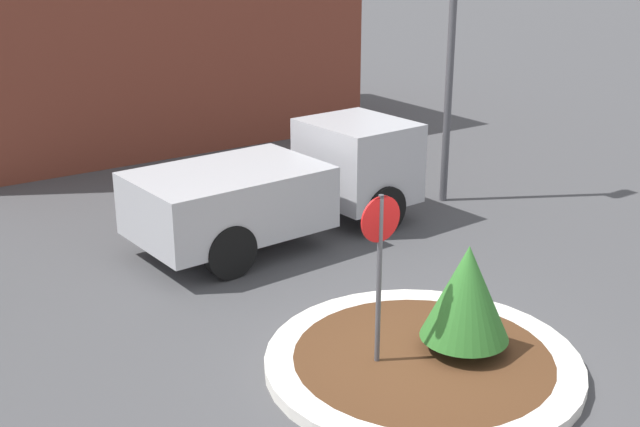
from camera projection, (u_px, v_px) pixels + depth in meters
name	position (u px, v px, depth m)	size (l,w,h in m)	color
ground_plane	(422.00, 367.00, 11.05)	(120.00, 120.00, 0.00)	#474749
traffic_island	(422.00, 362.00, 11.02)	(4.35, 4.35, 0.18)	silver
stop_sign	(380.00, 255.00, 10.36)	(0.62, 0.07, 2.54)	#4C4C51
island_shrub	(467.00, 292.00, 10.87)	(1.23, 1.23, 1.55)	brown
utility_truck	(285.00, 184.00, 15.43)	(5.86, 2.55, 2.05)	#B2B2B7
storefront_building	(127.00, 29.00, 22.59)	(12.10, 6.07, 6.12)	brown
light_pole	(452.00, 31.00, 16.67)	(0.70, 0.30, 6.34)	#4C4C51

